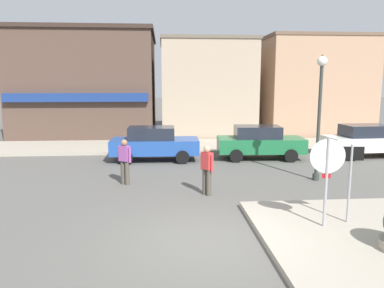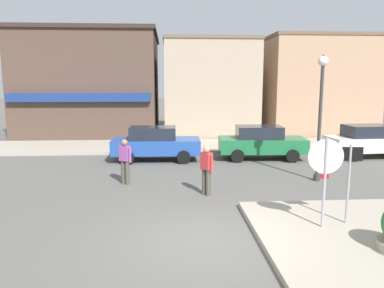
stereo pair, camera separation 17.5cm
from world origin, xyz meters
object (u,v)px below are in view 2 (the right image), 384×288
at_px(pedestrian_crossing_far, 206,169).
at_px(parked_car_nearest, 155,143).
at_px(lamp_post, 321,100).
at_px(pedestrian_crossing_near, 125,160).
at_px(parked_car_third, 369,141).
at_px(stop_sign, 325,171).
at_px(parked_car_second, 261,142).
at_px(one_way_sign, 349,176).

bearing_deg(pedestrian_crossing_far, parked_car_nearest, 107.99).
bearing_deg(pedestrian_crossing_far, lamp_post, 19.74).
bearing_deg(pedestrian_crossing_far, pedestrian_crossing_near, 151.64).
bearing_deg(parked_car_third, pedestrian_crossing_far, -146.29).
height_order(stop_sign, parked_car_third, stop_sign).
distance_m(parked_car_second, pedestrian_crossing_far, 6.40).
height_order(parked_car_third, pedestrian_crossing_far, pedestrian_crossing_far).
relative_size(parked_car_second, parked_car_third, 1.00).
distance_m(parked_car_nearest, pedestrian_crossing_near, 4.18).
bearing_deg(parked_car_nearest, one_way_sign, -59.91).
relative_size(stop_sign, parked_car_nearest, 0.57).
height_order(lamp_post, parked_car_second, lamp_post).
relative_size(one_way_sign, pedestrian_crossing_near, 1.30).
bearing_deg(parked_car_nearest, lamp_post, -33.71).
relative_size(stop_sign, lamp_post, 0.51).
height_order(pedestrian_crossing_near, pedestrian_crossing_far, same).
bearing_deg(pedestrian_crossing_near, lamp_post, 0.36).
bearing_deg(parked_car_nearest, parked_car_third, 0.42).
relative_size(lamp_post, parked_car_nearest, 1.13).
height_order(lamp_post, parked_car_third, lamp_post).
relative_size(one_way_sign, lamp_post, 0.46).
bearing_deg(parked_car_second, parked_car_third, 0.54).
distance_m(one_way_sign, lamp_post, 4.93).
relative_size(stop_sign, parked_car_second, 0.56).
height_order(stop_sign, parked_car_nearest, stop_sign).
bearing_deg(parked_car_third, pedestrian_crossing_near, -159.62).
bearing_deg(parked_car_nearest, pedestrian_crossing_near, -102.92).
bearing_deg(parked_car_third, lamp_post, -135.61).
bearing_deg(stop_sign, parked_car_nearest, 115.95).
distance_m(stop_sign, parked_car_third, 10.68).
relative_size(one_way_sign, parked_car_third, 0.51).
distance_m(one_way_sign, pedestrian_crossing_near, 7.41).
bearing_deg(stop_sign, lamp_post, 69.46).
bearing_deg(stop_sign, pedestrian_crossing_far, 127.46).
bearing_deg(one_way_sign, parked_car_third, 58.56).
bearing_deg(lamp_post, pedestrian_crossing_far, -160.26).
bearing_deg(lamp_post, stop_sign, -110.54).
relative_size(parked_car_third, pedestrian_crossing_near, 2.54).
bearing_deg(parked_car_third, stop_sign, -124.02).
relative_size(parked_car_second, pedestrian_crossing_near, 2.55).
bearing_deg(pedestrian_crossing_far, parked_car_second, 60.50).
bearing_deg(pedestrian_crossing_near, pedestrian_crossing_far, -28.36).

